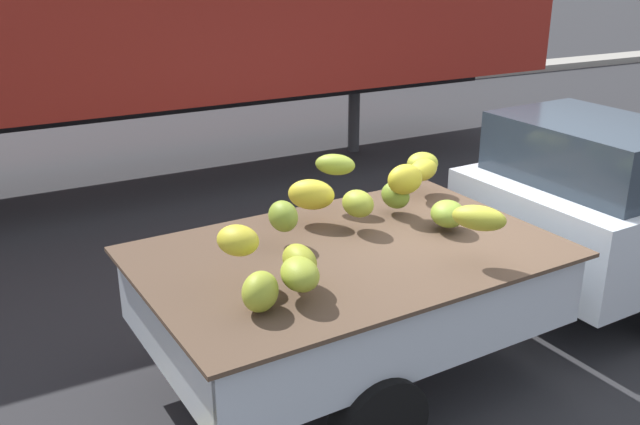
# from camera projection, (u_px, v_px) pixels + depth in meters

# --- Properties ---
(ground) EXTENTS (220.00, 220.00, 0.00)m
(ground) POSITION_uv_depth(u_px,v_px,m) (482.00, 335.00, 6.01)
(ground) COLOR #28282B
(curb_strip) EXTENTS (80.00, 0.80, 0.16)m
(curb_strip) POSITION_uv_depth(u_px,v_px,m) (164.00, 102.00, 14.36)
(curb_strip) COLOR gray
(curb_strip) RESTS_ON ground
(pickup_truck) EXTENTS (5.28, 2.22, 1.70)m
(pickup_truck) POSITION_uv_depth(u_px,v_px,m) (550.00, 221.00, 6.05)
(pickup_truck) COLOR silver
(pickup_truck) RESTS_ON ground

